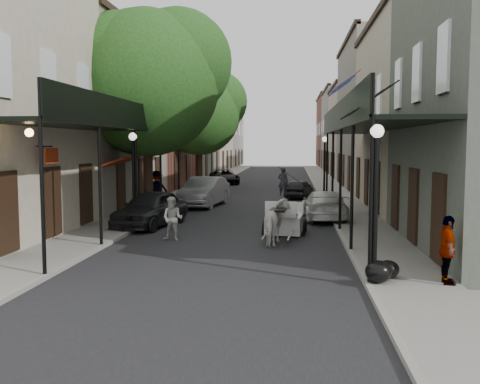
% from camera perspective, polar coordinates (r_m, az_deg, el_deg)
% --- Properties ---
extents(ground, '(140.00, 140.00, 0.00)m').
position_cam_1_polar(ground, '(15.15, -2.77, -7.74)').
color(ground, gray).
rests_on(ground, ground).
extents(road, '(8.00, 90.00, 0.01)m').
position_cam_1_polar(road, '(34.85, 2.01, -0.43)').
color(road, black).
rests_on(road, ground).
extents(sidewalk_left, '(2.20, 90.00, 0.12)m').
position_cam_1_polar(sidewalk_left, '(35.50, -6.07, -0.27)').
color(sidewalk_left, gray).
rests_on(sidewalk_left, ground).
extents(sidewalk_right, '(2.20, 90.00, 0.12)m').
position_cam_1_polar(sidewalk_right, '(34.89, 10.23, -0.41)').
color(sidewalk_right, gray).
rests_on(sidewalk_right, ground).
extents(building_row_left, '(5.00, 80.00, 10.50)m').
position_cam_1_polar(building_row_left, '(45.93, -8.03, 7.41)').
color(building_row_left, '#C2B39B').
rests_on(building_row_left, ground).
extents(building_row_right, '(5.00, 80.00, 10.50)m').
position_cam_1_polar(building_row_right, '(45.12, 13.91, 7.35)').
color(building_row_right, gray).
rests_on(building_row_right, ground).
extents(gallery_left, '(2.20, 18.05, 4.88)m').
position_cam_1_polar(gallery_left, '(22.70, -12.33, 6.72)').
color(gallery_left, black).
rests_on(gallery_left, sidewalk_left).
extents(gallery_right, '(2.20, 18.05, 4.88)m').
position_cam_1_polar(gallery_right, '(21.77, 12.61, 6.79)').
color(gallery_right, black).
rests_on(gallery_right, sidewalk_right).
extents(tree_near, '(7.31, 6.80, 9.63)m').
position_cam_1_polar(tree_near, '(25.79, -8.92, 12.00)').
color(tree_near, '#382619').
rests_on(tree_near, sidewalk_left).
extents(tree_far, '(6.45, 6.00, 8.61)m').
position_cam_1_polar(tree_far, '(39.40, -3.82, 8.69)').
color(tree_far, '#382619').
rests_on(tree_far, sidewalk_left).
extents(lamppost_right_near, '(0.32, 0.32, 3.71)m').
position_cam_1_polar(lamppost_right_near, '(12.83, 14.26, -0.94)').
color(lamppost_right_near, black).
rests_on(lamppost_right_near, sidewalk_right).
extents(lamppost_left, '(0.32, 0.32, 3.71)m').
position_cam_1_polar(lamppost_left, '(21.59, -11.28, 1.51)').
color(lamppost_left, black).
rests_on(lamppost_left, sidewalk_left).
extents(lamppost_right_far, '(0.32, 0.32, 3.71)m').
position_cam_1_polar(lamppost_right_far, '(32.70, 9.00, 2.73)').
color(lamppost_right_far, black).
rests_on(lamppost_right_far, sidewalk_right).
extents(horse, '(0.98, 1.87, 1.52)m').
position_cam_1_polar(horse, '(18.07, 4.06, -3.20)').
color(horse, silver).
rests_on(horse, ground).
extents(carriage, '(1.70, 2.36, 2.55)m').
position_cam_1_polar(carriage, '(20.38, 4.86, -1.61)').
color(carriage, black).
rests_on(carriage, ground).
extents(pedestrian_walking, '(0.82, 0.68, 1.54)m').
position_cam_1_polar(pedestrian_walking, '(18.89, -7.20, -2.84)').
color(pedestrian_walking, beige).
rests_on(pedestrian_walking, ground).
extents(pedestrian_sidewalk_left, '(1.33, 0.97, 1.84)m').
position_cam_1_polar(pedestrian_sidewalk_left, '(28.92, -8.89, 0.43)').
color(pedestrian_sidewalk_left, gray).
rests_on(pedestrian_sidewalk_left, sidewalk_left).
extents(pedestrian_sidewalk_right, '(0.48, 0.97, 1.61)m').
position_cam_1_polar(pedestrian_sidewalk_right, '(13.35, 21.28, -5.79)').
color(pedestrian_sidewalk_right, gray).
rests_on(pedestrian_sidewalk_right, sidewalk_right).
extents(car_left_near, '(2.63, 4.66, 1.50)m').
position_cam_1_polar(car_left_near, '(22.18, -9.51, -1.74)').
color(car_left_near, black).
rests_on(car_left_near, ground).
extents(car_left_mid, '(2.29, 4.99, 1.58)m').
position_cam_1_polar(car_left_mid, '(29.12, -3.84, 0.02)').
color(car_left_mid, '#96959A').
rests_on(car_left_mid, ground).
extents(car_left_far, '(3.31, 4.86, 1.24)m').
position_cam_1_polar(car_left_far, '(45.55, -1.69, 1.64)').
color(car_left_far, black).
rests_on(car_left_far, ground).
extents(car_right_near, '(2.01, 4.57, 1.30)m').
position_cam_1_polar(car_right_near, '(24.19, 8.97, -1.40)').
color(car_right_near, silver).
rests_on(car_right_near, ground).
extents(car_right_far, '(2.13, 3.75, 1.20)m').
position_cam_1_polar(car_right_far, '(33.73, 6.32, 0.37)').
color(car_right_far, black).
rests_on(car_right_far, ground).
extents(trash_bags, '(0.88, 1.03, 0.53)m').
position_cam_1_polar(trash_bags, '(13.29, 14.93, -8.11)').
color(trash_bags, black).
rests_on(trash_bags, sidewalk_right).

